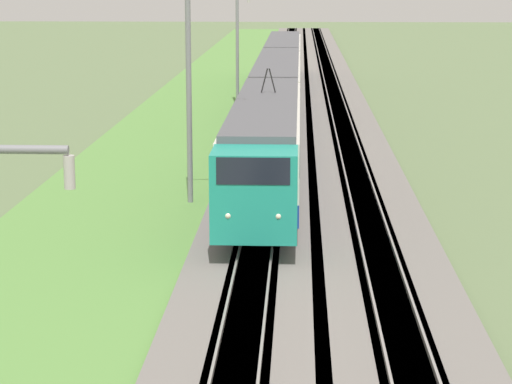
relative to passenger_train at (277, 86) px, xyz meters
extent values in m
cube|color=slate|center=(-8.79, 0.00, -2.27)|extent=(240.00, 4.40, 0.30)
cube|color=slate|center=(-8.79, -4.01, -2.27)|extent=(240.00, 4.40, 0.30)
cube|color=#4C4238|center=(-8.79, 0.00, -2.27)|extent=(240.00, 1.57, 0.30)
cube|color=gray|center=(-8.79, 0.53, -2.05)|extent=(240.00, 0.07, 0.15)
cube|color=gray|center=(-8.79, -0.53, -2.05)|extent=(240.00, 0.07, 0.15)
cube|color=#4C4238|center=(-8.79, -4.01, -2.27)|extent=(240.00, 1.57, 0.30)
cube|color=gray|center=(-8.79, -3.48, -2.05)|extent=(240.00, 0.07, 0.15)
cube|color=gray|center=(-8.79, -4.55, -2.05)|extent=(240.00, 0.07, 0.15)
cube|color=#5B8E42|center=(-8.79, 5.61, -2.36)|extent=(240.00, 8.77, 0.12)
cube|color=teal|center=(-31.42, 0.00, -0.01)|extent=(2.17, 2.71, 2.82)
cube|color=black|center=(-31.74, 0.00, 0.93)|extent=(1.56, 2.26, 0.85)
sphere|color=#F2EAC6|center=(-32.45, 0.78, -0.48)|extent=(0.20, 0.20, 0.20)
sphere|color=#F2EAC6|center=(-32.45, -0.78, -0.48)|extent=(0.20, 0.20, 0.20)
cube|color=navy|center=(-20.87, 0.00, -1.03)|extent=(18.92, 2.83, 0.79)
cube|color=silver|center=(-20.87, 0.00, 0.38)|extent=(18.92, 2.83, 2.03)
cube|color=black|center=(-20.87, 0.00, 0.54)|extent=(17.41, 2.85, 0.85)
cube|color=#515156|center=(-20.87, 0.00, 1.52)|extent=(18.92, 2.60, 0.25)
cube|color=black|center=(-20.87, 0.00, -1.70)|extent=(17.97, 2.40, 0.55)
cylinder|color=black|center=(-28.53, 0.53, -1.54)|extent=(0.86, 0.12, 0.86)
cylinder|color=black|center=(-28.53, -0.53, -1.54)|extent=(0.86, 0.12, 0.86)
cube|color=navy|center=(-0.27, 0.00, -1.03)|extent=(21.09, 2.83, 0.79)
cube|color=silver|center=(-0.27, 0.00, 0.38)|extent=(21.09, 2.83, 2.03)
cube|color=black|center=(-0.27, 0.00, 0.54)|extent=(19.41, 2.85, 0.85)
cube|color=#515156|center=(-0.27, 0.00, 1.52)|extent=(21.09, 2.60, 0.25)
cube|color=black|center=(-0.27, 0.00, -1.70)|extent=(20.04, 2.40, 0.55)
cube|color=navy|center=(21.43, 0.00, -1.03)|extent=(21.09, 2.83, 0.79)
cube|color=silver|center=(21.43, 0.00, 0.38)|extent=(21.09, 2.83, 2.03)
cube|color=black|center=(21.43, 0.00, 0.54)|extent=(19.41, 2.85, 0.85)
cube|color=#515156|center=(21.43, 0.00, 1.52)|extent=(21.09, 2.60, 0.25)
cube|color=black|center=(21.43, 0.00, -1.70)|extent=(20.04, 2.40, 0.55)
cylinder|color=black|center=(-18.03, 0.17, 2.20)|extent=(0.06, 0.33, 1.08)
cylinder|color=black|center=(-18.03, -0.17, 2.20)|extent=(0.06, 0.33, 1.08)
cube|color=black|center=(-28.53, 0.00, -2.42)|extent=(0.10, 0.10, 0.00)
cylinder|color=#B2ADA8|center=(-53.70, 0.63, 5.06)|extent=(0.10, 0.10, 0.30)
cylinder|color=slate|center=(-22.67, 3.03, 2.27)|extent=(0.22, 0.22, 9.39)
cylinder|color=slate|center=(8.35, 3.03, 2.02)|extent=(0.22, 0.22, 8.89)
camera|label=1|loc=(-62.25, -1.40, 6.76)|focal=70.00mm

